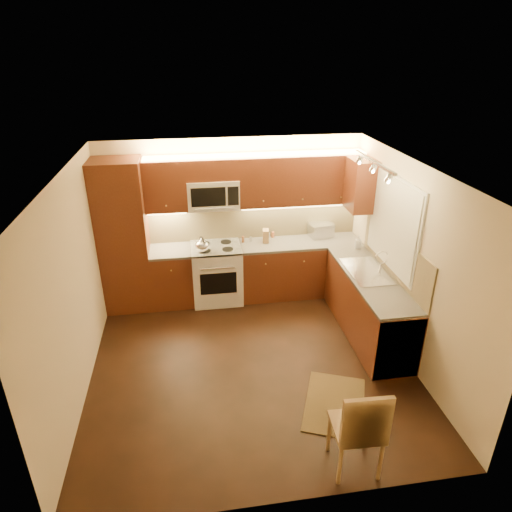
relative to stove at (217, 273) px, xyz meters
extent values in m
cube|color=black|center=(0.30, -1.68, -0.46)|extent=(4.00, 4.00, 0.01)
cube|color=beige|center=(0.30, -1.68, 2.04)|extent=(4.00, 4.00, 0.01)
cube|color=beige|center=(0.30, 0.32, 0.79)|extent=(4.00, 0.01, 2.50)
cube|color=beige|center=(0.30, -3.67, 0.79)|extent=(4.00, 0.01, 2.50)
cube|color=beige|center=(-1.70, -1.68, 0.79)|extent=(0.01, 4.00, 2.50)
cube|color=beige|center=(2.30, -1.68, 0.79)|extent=(0.01, 4.00, 2.50)
cube|color=#4D1F10|center=(-1.35, 0.02, 0.69)|extent=(0.70, 0.60, 2.30)
cube|color=#4D1F10|center=(-0.69, 0.02, -0.03)|extent=(0.62, 0.60, 0.86)
cube|color=#3E3B38|center=(-0.69, 0.02, 0.42)|extent=(0.62, 0.60, 0.04)
cube|color=#4D1F10|center=(1.34, 0.02, -0.03)|extent=(1.92, 0.60, 0.86)
cube|color=#3E3B38|center=(1.34, 0.02, 0.42)|extent=(1.92, 0.60, 0.04)
cube|color=#4D1F10|center=(2.00, -1.28, -0.03)|extent=(0.60, 2.00, 0.86)
cube|color=#3E3B38|center=(2.00, -1.28, 0.42)|extent=(0.60, 2.00, 0.04)
cube|color=silver|center=(2.00, -1.98, -0.03)|extent=(0.58, 0.60, 0.84)
cube|color=tan|center=(0.65, 0.31, 0.74)|extent=(3.30, 0.02, 0.60)
cube|color=tan|center=(2.29, -1.28, 0.74)|extent=(0.02, 2.00, 0.60)
cube|color=#4D1F10|center=(-0.69, 0.15, 1.42)|extent=(0.62, 0.35, 0.75)
cube|color=#4D1F10|center=(1.34, 0.15, 1.42)|extent=(1.92, 0.35, 0.75)
cube|color=#4D1F10|center=(0.00, 0.15, 1.63)|extent=(0.76, 0.35, 0.31)
cube|color=#4D1F10|center=(2.12, -0.28, 1.42)|extent=(0.35, 0.50, 0.75)
cube|color=silver|center=(2.29, -1.12, 1.14)|extent=(0.03, 1.44, 1.24)
cube|color=silver|center=(2.27, -1.12, 1.14)|extent=(0.02, 1.36, 1.16)
cube|color=silver|center=(1.85, -1.27, 2.00)|extent=(0.04, 1.20, 0.03)
cube|color=silver|center=(1.71, 0.20, 0.55)|extent=(0.41, 0.34, 0.22)
cube|color=#A36E49|center=(0.80, 0.10, 0.54)|extent=(0.11, 0.16, 0.20)
cylinder|color=silver|center=(0.56, 0.15, 0.49)|extent=(0.05, 0.05, 0.10)
cylinder|color=brown|center=(0.44, 0.14, 0.49)|extent=(0.05, 0.05, 0.10)
cylinder|color=silver|center=(0.88, 0.26, 0.49)|extent=(0.05, 0.05, 0.10)
cylinder|color=#99532D|center=(0.94, 0.26, 0.49)|extent=(0.06, 0.06, 0.09)
imported|color=silver|center=(2.15, -0.34, 0.54)|extent=(0.10, 0.11, 0.19)
cube|color=black|center=(1.14, -2.58, -0.45)|extent=(0.97, 1.15, 0.01)
camera|label=1|loc=(-0.35, -6.31, 3.27)|focal=31.58mm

